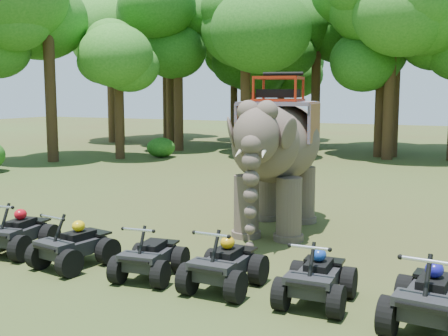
# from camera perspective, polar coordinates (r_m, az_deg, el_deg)

# --- Properties ---
(ground) EXTENTS (110.00, 110.00, 0.00)m
(ground) POSITION_cam_1_polar(r_m,az_deg,el_deg) (12.75, -2.33, -9.15)
(ground) COLOR #47381E
(ground) RESTS_ON ground
(elephant) EXTENTS (2.82, 5.26, 4.21)m
(elephant) POSITION_cam_1_polar(r_m,az_deg,el_deg) (15.06, 5.42, 1.62)
(elephant) COLOR brown
(elephant) RESTS_ON ground
(atv_0) EXTENTS (1.42, 1.81, 1.24)m
(atv_0) POSITION_cam_1_polar(r_m,az_deg,el_deg) (13.85, -20.30, -5.61)
(atv_0) COLOR black
(atv_0) RESTS_ON ground
(atv_1) EXTENTS (1.44, 1.80, 1.20)m
(atv_1) POSITION_cam_1_polar(r_m,az_deg,el_deg) (12.44, -15.03, -6.98)
(atv_1) COLOR black
(atv_1) RESTS_ON ground
(atv_2) EXTENTS (1.30, 1.66, 1.14)m
(atv_2) POSITION_cam_1_polar(r_m,az_deg,el_deg) (11.42, -7.53, -8.27)
(atv_2) COLOR black
(atv_2) RESTS_ON ground
(atv_3) EXTENTS (1.22, 1.66, 1.22)m
(atv_3) POSITION_cam_1_polar(r_m,az_deg,el_deg) (10.68, 0.02, -9.09)
(atv_3) COLOR black
(atv_3) RESTS_ON ground
(atv_4) EXTENTS (1.22, 1.64, 1.19)m
(atv_4) POSITION_cam_1_polar(r_m,az_deg,el_deg) (10.12, 9.38, -10.26)
(atv_4) COLOR black
(atv_4) RESTS_ON ground
(atv_5) EXTENTS (1.44, 1.87, 1.31)m
(atv_5) POSITION_cam_1_polar(r_m,az_deg,el_deg) (9.52, 20.34, -11.47)
(atv_5) COLOR black
(atv_5) RESTS_ON ground
(tree_0) EXTENTS (5.08, 5.08, 7.25)m
(tree_0) POSITION_cam_1_polar(r_m,az_deg,el_deg) (33.20, 15.56, 7.33)
(tree_0) COLOR #195114
(tree_0) RESTS_ON ground
(tree_27) EXTENTS (6.68, 6.68, 9.54)m
(tree_27) POSITION_cam_1_polar(r_m,az_deg,el_deg) (31.18, -17.29, 9.36)
(tree_27) COLOR #195114
(tree_27) RESTS_ON ground
(tree_28) EXTENTS (5.07, 5.07, 7.24)m
(tree_28) POSITION_cam_1_polar(r_m,az_deg,el_deg) (31.65, -10.66, 7.46)
(tree_28) COLOR #195114
(tree_28) RESTS_ON ground
(tree_29) EXTENTS (6.57, 6.57, 9.38)m
(tree_29) POSITION_cam_1_polar(r_m,az_deg,el_deg) (35.55, -4.68, 9.31)
(tree_29) COLOR #195114
(tree_29) RESTS_ON ground
(tree_30) EXTENTS (6.46, 6.46, 9.22)m
(tree_30) POSITION_cam_1_polar(r_m,az_deg,el_deg) (32.54, 2.20, 9.34)
(tree_30) COLOR #195114
(tree_30) RESTS_ON ground
(tree_31) EXTENTS (6.36, 6.36, 9.08)m
(tree_31) POSITION_cam_1_polar(r_m,az_deg,el_deg) (36.63, 9.33, 8.95)
(tree_31) COLOR #195114
(tree_31) RESTS_ON ground
(tree_32) EXTENTS (7.38, 7.38, 10.54)m
(tree_32) POSITION_cam_1_polar(r_m,az_deg,el_deg) (42.34, -11.41, 9.72)
(tree_32) COLOR #195114
(tree_32) RESTS_ON ground
(tree_34) EXTENTS (5.32, 5.32, 7.60)m
(tree_34) POSITION_cam_1_polar(r_m,az_deg,el_deg) (39.83, 2.96, 7.88)
(tree_34) COLOR #195114
(tree_34) RESTS_ON ground
(tree_35) EXTENTS (7.04, 7.04, 10.06)m
(tree_35) POSITION_cam_1_polar(r_m,az_deg,el_deg) (32.07, 16.54, 9.80)
(tree_35) COLOR #195114
(tree_35) RESTS_ON ground
(tree_36) EXTENTS (5.48, 5.48, 7.83)m
(tree_36) POSITION_cam_1_polar(r_m,az_deg,el_deg) (42.58, 1.02, 8.03)
(tree_36) COLOR #195114
(tree_36) RESTS_ON ground
(tree_38) EXTENTS (5.11, 5.11, 7.29)m
(tree_38) POSITION_cam_1_polar(r_m,az_deg,el_deg) (42.38, 5.81, 7.63)
(tree_38) COLOR #195114
(tree_38) RESTS_ON ground
(tree_40) EXTENTS (6.18, 6.18, 8.82)m
(tree_40) POSITION_cam_1_polar(r_m,az_deg,el_deg) (45.78, -5.91, 8.59)
(tree_40) COLOR #195114
(tree_40) RESTS_ON ground
(tree_43) EXTENTS (7.07, 7.07, 10.10)m
(tree_43) POSITION_cam_1_polar(r_m,az_deg,el_deg) (37.79, -5.50, 9.75)
(tree_43) COLOR #195114
(tree_43) RESTS_ON ground
(tree_44) EXTENTS (7.56, 7.56, 10.80)m
(tree_44) POSITION_cam_1_polar(r_m,az_deg,el_deg) (38.03, 16.50, 9.99)
(tree_44) COLOR #195114
(tree_44) RESTS_ON ground
(tree_46) EXTENTS (6.19, 6.19, 8.84)m
(tree_46) POSITION_cam_1_polar(r_m,az_deg,el_deg) (43.37, -10.54, 8.57)
(tree_46) COLOR #195114
(tree_46) RESTS_ON ground
(tree_47) EXTENTS (7.54, 7.54, 10.78)m
(tree_47) POSITION_cam_1_polar(r_m,az_deg,el_deg) (33.47, 17.01, 10.30)
(tree_47) COLOR #195114
(tree_47) RESTS_ON ground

